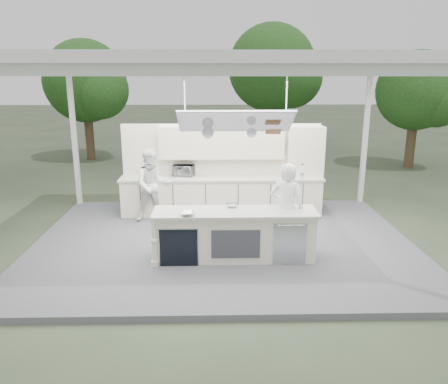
{
  "coord_description": "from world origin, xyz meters",
  "views": [
    {
      "loc": [
        -0.19,
        -8.75,
        3.57
      ],
      "look_at": [
        0.02,
        0.4,
        1.09
      ],
      "focal_mm": 35.0,
      "sensor_mm": 36.0,
      "label": 1
    }
  ],
  "objects_px": {
    "sous_chef": "(152,185)",
    "head_chef": "(286,209)",
    "demo_island": "(234,235)",
    "back_counter": "(222,195)"
  },
  "relations": [
    {
      "from": "demo_island",
      "to": "head_chef",
      "type": "xyz_separation_m",
      "value": [
        1.03,
        0.21,
        0.44
      ]
    },
    {
      "from": "head_chef",
      "to": "sous_chef",
      "type": "height_order",
      "value": "head_chef"
    },
    {
      "from": "head_chef",
      "to": "sous_chef",
      "type": "distance_m",
      "value": 3.59
    },
    {
      "from": "sous_chef",
      "to": "demo_island",
      "type": "bearing_deg",
      "value": -67.81
    },
    {
      "from": "sous_chef",
      "to": "head_chef",
      "type": "bearing_deg",
      "value": -52.59
    },
    {
      "from": "demo_island",
      "to": "sous_chef",
      "type": "xyz_separation_m",
      "value": [
        -1.85,
        2.34,
        0.4
      ]
    },
    {
      "from": "demo_island",
      "to": "head_chef",
      "type": "bearing_deg",
      "value": 11.57
    },
    {
      "from": "head_chef",
      "to": "demo_island",
      "type": "bearing_deg",
      "value": 32.66
    },
    {
      "from": "demo_island",
      "to": "back_counter",
      "type": "distance_m",
      "value": 2.82
    },
    {
      "from": "head_chef",
      "to": "back_counter",
      "type": "bearing_deg",
      "value": -43.93
    }
  ]
}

